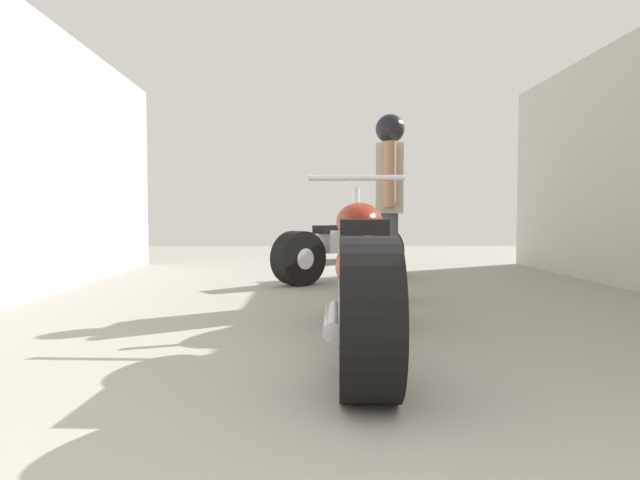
{
  "coord_description": "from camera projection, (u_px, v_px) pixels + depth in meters",
  "views": [
    {
      "loc": [
        -0.43,
        -0.5,
        0.78
      ],
      "look_at": [
        -0.32,
        3.79,
        0.58
      ],
      "focal_mm": 29.09,
      "sensor_mm": 36.0,
      "label": 1
    }
  ],
  "objects": [
    {
      "name": "ground_plane",
      "position": [
        360.0,
        311.0,
        4.21
      ],
      "size": [
        17.6,
        17.6,
        0.0
      ],
      "primitive_type": "plane",
      "color": "gray"
    },
    {
      "name": "motorcycle_maroon_cruiser",
      "position": [
        361.0,
        276.0,
        2.93
      ],
      "size": [
        0.68,
        2.29,
        1.06
      ],
      "color": "black",
      "rests_on": "ground_plane"
    },
    {
      "name": "motorcycle_black_naked",
      "position": [
        341.0,
        249.0,
        6.19
      ],
      "size": [
        1.68,
        1.45,
        0.93
      ],
      "color": "black",
      "rests_on": "ground_plane"
    },
    {
      "name": "mechanic_in_blue",
      "position": [
        390.0,
        190.0,
        4.68
      ],
      "size": [
        0.31,
        0.67,
        1.69
      ],
      "color": "#4C4C4C",
      "rests_on": "ground_plane"
    }
  ]
}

